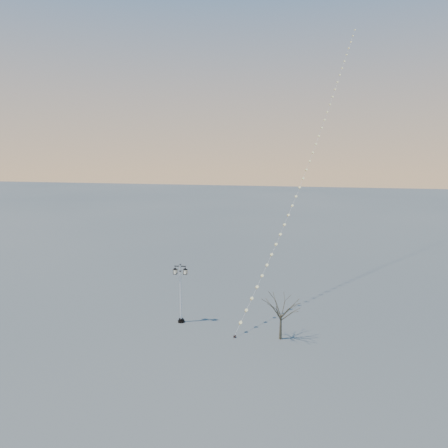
# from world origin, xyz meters

# --- Properties ---
(ground) EXTENTS (300.00, 300.00, 0.00)m
(ground) POSITION_xyz_m (0.00, 0.00, 0.00)
(ground) COLOR #565857
(ground) RESTS_ON ground
(street_lamp) EXTENTS (1.35, 0.59, 5.34)m
(street_lamp) POSITION_xyz_m (-3.01, 1.03, 2.95)
(street_lamp) COLOR black
(street_lamp) RESTS_ON ground
(bare_tree) EXTENTS (2.22, 2.22, 3.69)m
(bare_tree) POSITION_xyz_m (5.87, -0.45, 2.56)
(bare_tree) COLOR #413B2D
(bare_tree) RESTS_ON ground
(kite_train) EXTENTS (11.57, 36.41, 32.93)m
(kite_train) POSITION_xyz_m (7.70, 16.91, 16.35)
(kite_train) COLOR black
(kite_train) RESTS_ON ground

